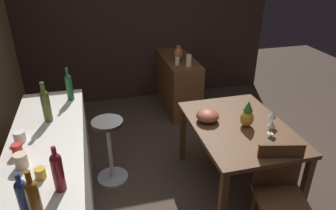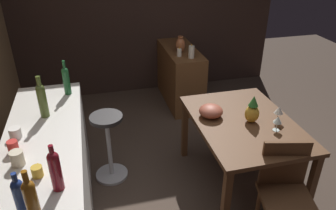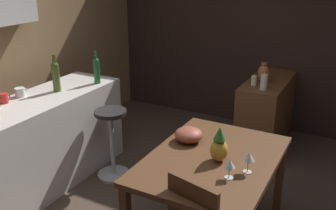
% 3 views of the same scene
% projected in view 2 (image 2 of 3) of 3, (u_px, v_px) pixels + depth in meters
% --- Properties ---
extents(ground_plane, '(9.00, 9.00, 0.00)m').
position_uv_depth(ground_plane, '(208.00, 191.00, 3.29)').
color(ground_plane, '#47382D').
extents(wall_side_right, '(0.10, 4.40, 2.60)m').
position_uv_depth(wall_side_right, '(133.00, 8.00, 4.77)').
color(wall_side_right, '#33231E').
rests_on(wall_side_right, ground_plane).
extents(dining_table, '(1.25, 0.90, 0.74)m').
position_uv_depth(dining_table, '(243.00, 129.00, 3.09)').
color(dining_table, '#56351E').
rests_on(dining_table, ground_plane).
extents(kitchen_counter, '(2.10, 0.60, 0.90)m').
position_uv_depth(kitchen_counter, '(51.00, 188.00, 2.69)').
color(kitchen_counter, silver).
rests_on(kitchen_counter, ground_plane).
extents(sideboard_cabinet, '(1.10, 0.44, 0.82)m').
position_uv_depth(sideboard_cabinet, '(180.00, 76.00, 4.82)').
color(sideboard_cabinet, brown).
rests_on(sideboard_cabinet, ground_plane).
extents(chair_near_window, '(0.48, 0.48, 0.87)m').
position_uv_depth(chair_near_window, '(285.00, 190.00, 2.63)').
color(chair_near_window, '#56351E').
rests_on(chair_near_window, ground_plane).
extents(bar_stool, '(0.34, 0.34, 0.73)m').
position_uv_depth(bar_stool, '(109.00, 145.00, 3.31)').
color(bar_stool, '#262323').
rests_on(bar_stool, ground_plane).
extents(wine_glass_left, '(0.08, 0.08, 0.16)m').
position_uv_depth(wine_glass_left, '(279.00, 110.00, 2.99)').
color(wine_glass_left, silver).
rests_on(wine_glass_left, dining_table).
extents(wine_glass_right, '(0.07, 0.07, 0.14)m').
position_uv_depth(wine_glass_right, '(278.00, 120.00, 2.86)').
color(wine_glass_right, silver).
rests_on(wine_glass_right, dining_table).
extents(pineapple_centerpiece, '(0.13, 0.13, 0.27)m').
position_uv_depth(pineapple_centerpiece, '(252.00, 111.00, 2.99)').
color(pineapple_centerpiece, gold).
rests_on(pineapple_centerpiece, dining_table).
extents(fruit_bowl, '(0.23, 0.23, 0.12)m').
position_uv_depth(fruit_bowl, '(211.00, 111.00, 3.10)').
color(fruit_bowl, '#9E4C38').
rests_on(fruit_bowl, dining_table).
extents(wine_bottle_cobalt, '(0.07, 0.07, 0.30)m').
position_uv_depth(wine_bottle_cobalt, '(20.00, 197.00, 1.78)').
color(wine_bottle_cobalt, navy).
rests_on(wine_bottle_cobalt, kitchen_counter).
extents(wine_bottle_ruby, '(0.07, 0.07, 0.33)m').
position_uv_depth(wine_bottle_ruby, '(55.00, 169.00, 1.96)').
color(wine_bottle_ruby, maroon).
rests_on(wine_bottle_ruby, kitchen_counter).
extents(wine_bottle_olive, '(0.07, 0.07, 0.37)m').
position_uv_depth(wine_bottle_olive, '(42.00, 99.00, 2.74)').
color(wine_bottle_olive, '#475623').
rests_on(wine_bottle_olive, kitchen_counter).
extents(wine_bottle_green, '(0.07, 0.07, 0.34)m').
position_uv_depth(wine_bottle_green, '(66.00, 79.00, 3.13)').
color(wine_bottle_green, '#1E592D').
rests_on(wine_bottle_green, kitchen_counter).
extents(wine_bottle_amber, '(0.07, 0.07, 0.38)m').
position_uv_depth(wine_bottle_amber, '(32.00, 202.00, 1.70)').
color(wine_bottle_amber, '#8C5114').
rests_on(wine_bottle_amber, kitchen_counter).
extents(cup_red, '(0.11, 0.08, 0.09)m').
position_uv_depth(cup_red, '(13.00, 146.00, 2.35)').
color(cup_red, red).
rests_on(cup_red, kitchen_counter).
extents(cup_white, '(0.13, 0.09, 0.08)m').
position_uv_depth(cup_white, '(15.00, 133.00, 2.51)').
color(cup_white, white).
rests_on(cup_white, kitchen_counter).
extents(cup_mustard, '(0.11, 0.07, 0.08)m').
position_uv_depth(cup_mustard, '(37.00, 171.00, 2.12)').
color(cup_mustard, gold).
rests_on(cup_mustard, kitchen_counter).
extents(cup_cream, '(0.13, 0.09, 0.11)m').
position_uv_depth(cup_cream, '(17.00, 158.00, 2.22)').
color(cup_cream, beige).
rests_on(cup_cream, kitchen_counter).
extents(pillar_candle_tall, '(0.08, 0.08, 0.19)m').
position_uv_depth(pillar_candle_tall, '(191.00, 52.00, 4.26)').
color(pillar_candle_tall, white).
rests_on(pillar_candle_tall, sideboard_cabinet).
extents(pillar_candle_short, '(0.06, 0.06, 0.13)m').
position_uv_depth(pillar_candle_short, '(179.00, 52.00, 4.33)').
color(pillar_candle_short, white).
rests_on(pillar_candle_short, sideboard_cabinet).
extents(vase_copper, '(0.13, 0.13, 0.22)m').
position_uv_depth(vase_copper, '(180.00, 45.00, 4.45)').
color(vase_copper, '#B26038').
rests_on(vase_copper, sideboard_cabinet).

